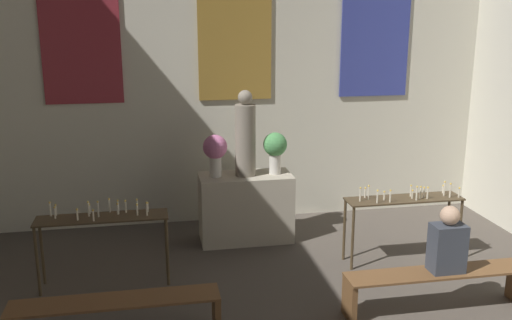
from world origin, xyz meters
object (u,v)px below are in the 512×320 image
at_px(statue, 245,137).
at_px(person_seated, 448,243).
at_px(candle_rack_left, 103,226).
at_px(pew_back_left, 116,311).
at_px(flower_vase_right, 275,148).
at_px(candle_rack_right, 404,207).
at_px(pew_back_right, 437,282).
at_px(flower_vase_left, 215,150).
at_px(altar, 246,208).

bearing_deg(statue, person_seated, -53.22).
distance_m(candle_rack_left, pew_back_left, 1.39).
distance_m(flower_vase_right, candle_rack_right, 1.93).
bearing_deg(flower_vase_right, pew_back_right, -61.93).
distance_m(flower_vase_left, person_seated, 3.31).
bearing_deg(pew_back_left, altar, 54.63).
bearing_deg(candle_rack_right, pew_back_right, -98.47).
relative_size(candle_rack_left, candle_rack_right, 1.00).
distance_m(flower_vase_right, person_seated, 2.82).
bearing_deg(candle_rack_right, statue, 150.05).
bearing_deg(pew_back_right, statue, 125.37).
height_order(statue, flower_vase_left, statue).
relative_size(altar, candle_rack_left, 0.85).
bearing_deg(person_seated, candle_rack_right, 85.46).
bearing_deg(pew_back_left, person_seated, 0.00).
distance_m(candle_rack_right, pew_back_left, 3.85).
bearing_deg(candle_rack_right, pew_back_left, -160.06).
relative_size(candle_rack_right, pew_back_right, 0.75).
xyz_separation_m(flower_vase_right, candle_rack_right, (1.47, -1.09, -0.60)).
distance_m(flower_vase_right, candle_rack_left, 2.63).
xyz_separation_m(flower_vase_right, person_seated, (1.37, -2.40, -0.56)).
distance_m(flower_vase_left, candle_rack_right, 2.63).
height_order(pew_back_right, person_seated, person_seated).
relative_size(flower_vase_left, candle_rack_right, 0.39).
relative_size(pew_back_left, person_seated, 2.75).
bearing_deg(pew_back_left, pew_back_right, 0.00).
distance_m(candle_rack_left, pew_back_right, 3.85).
xyz_separation_m(altar, candle_rack_right, (1.90, -1.09, 0.26)).
bearing_deg(flower_vase_left, altar, 0.00).
bearing_deg(altar, person_seated, -53.22).
xyz_separation_m(statue, candle_rack_right, (1.90, -1.09, -0.77)).
bearing_deg(flower_vase_right, candle_rack_right, -36.57).
distance_m(pew_back_left, person_seated, 3.52).
bearing_deg(candle_rack_left, pew_back_right, -20.03).
relative_size(flower_vase_right, candle_rack_right, 0.39).
xyz_separation_m(candle_rack_right, pew_back_right, (-0.19, -1.30, -0.41)).
bearing_deg(candle_rack_left, flower_vase_right, 25.16).
xyz_separation_m(statue, pew_back_left, (-1.70, -2.40, -1.18)).
height_order(candle_rack_right, person_seated, person_seated).
bearing_deg(flower_vase_right, statue, 180.00).
height_order(statue, person_seated, statue).
distance_m(statue, person_seated, 3.08).
distance_m(statue, pew_back_left, 3.17).
xyz_separation_m(altar, pew_back_left, (-1.70, -2.40, -0.15)).
bearing_deg(flower_vase_left, candle_rack_left, -143.48).
bearing_deg(flower_vase_left, candle_rack_right, -25.22).
relative_size(candle_rack_right, person_seated, 2.06).
bearing_deg(flower_vase_left, pew_back_left, -118.07).
relative_size(flower_vase_left, person_seated, 0.80).
xyz_separation_m(altar, flower_vase_left, (-0.42, 0.00, 0.86)).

